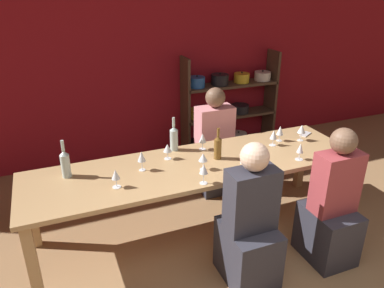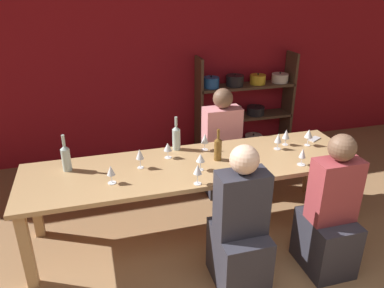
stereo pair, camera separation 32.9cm
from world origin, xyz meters
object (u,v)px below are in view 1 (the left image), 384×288
object	(u,v)px
wine_glass_empty_c	(274,135)
person_near_a	(331,213)
wine_glass_empty_a	(116,175)
wine_glass_empty_d	(204,169)
wine_glass_white_d	(302,129)
wine_glass_white_b	(167,148)
person_near_b	(249,232)
person_far_a	(214,152)
wine_bottle_green	(174,138)
wine_glass_red_c	(245,150)
wine_glass_red_b	(300,149)
shelf_unit	(227,109)
cell_phone	(305,134)
wine_glass_empty_b	(142,157)
wine_bottle_amber	(218,147)
wine_glass_white_a	(203,158)
wine_bottle_dark	(65,163)
dining_table	(196,171)
wine_glass_red_a	(203,138)
wine_glass_white_c	(280,131)

from	to	relation	value
wine_glass_empty_c	person_near_a	distance (m)	0.93
wine_glass_empty_a	wine_glass_empty_d	bearing A→B (deg)	-16.91
wine_glass_white_d	person_near_a	distance (m)	0.98
wine_glass_white_b	wine_glass_empty_c	world-z (taller)	wine_glass_empty_c
person_near_b	person_far_a	bearing A→B (deg)	75.65
wine_bottle_green	wine_glass_white_d	world-z (taller)	wine_bottle_green
person_near_b	wine_glass_red_c	bearing A→B (deg)	66.06
wine_glass_red_c	wine_glass_empty_a	bearing A→B (deg)	179.66
wine_glass_red_b	person_near_b	xyz separation A→B (m)	(-0.76, -0.45, -0.39)
wine_glass_empty_c	person_near_a	xyz separation A→B (m)	(0.05, -0.85, -0.39)
shelf_unit	cell_phone	size ratio (longest dim) A/B	8.35
wine_glass_white_d	person_near_a	size ratio (longest dim) A/B	0.14
wine_glass_empty_b	cell_phone	world-z (taller)	wine_glass_empty_b
wine_bottle_amber	wine_glass_red_b	xyz separation A→B (m)	(0.68, -0.30, -0.01)
wine_glass_white_a	wine_glass_red_c	distance (m)	0.39
wine_bottle_dark	wine_glass_empty_c	distance (m)	1.96
wine_glass_white_a	wine_bottle_amber	bearing A→B (deg)	34.97
dining_table	person_near_a	bearing A→B (deg)	-40.10
wine_glass_red_a	person_near_b	bearing A→B (deg)	-91.54
wine_glass_red_b	wine_glass_empty_d	world-z (taller)	wine_glass_empty_d
wine_glass_empty_c	wine_glass_red_c	distance (m)	0.52
wine_bottle_dark	wine_glass_empty_c	xyz separation A→B (m)	(1.96, -0.10, -0.01)
shelf_unit	wine_bottle_dark	bearing A→B (deg)	-146.05
wine_glass_empty_b	person_near_b	world-z (taller)	person_near_b
wine_glass_red_a	wine_glass_empty_c	bearing A→B (deg)	-14.07
person_near_a	person_near_b	world-z (taller)	person_near_a
dining_table	wine_bottle_dark	size ratio (longest dim) A/B	9.21
shelf_unit	wine_glass_red_c	distance (m)	2.05
wine_glass_white_a	wine_glass_white_b	bearing A→B (deg)	124.96
wine_glass_white_b	wine_glass_empty_d	size ratio (longest dim) A/B	0.86
person_near_b	wine_glass_white_b	bearing A→B (deg)	111.13
wine_glass_empty_a	person_near_b	xyz separation A→B (m)	(0.89, -0.58, -0.39)
wine_glass_empty_a	wine_glass_white_c	distance (m)	1.76
shelf_unit	wine_glass_white_d	xyz separation A→B (m)	(0.01, -1.63, 0.29)
wine_glass_white_c	person_near_b	bearing A→B (deg)	-133.53
wine_glass_empty_c	person_far_a	size ratio (longest dim) A/B	0.14
wine_glass_empty_d	wine_glass_empty_a	bearing A→B (deg)	163.09
wine_glass_white_b	wine_bottle_green	bearing A→B (deg)	53.60
wine_glass_empty_d	cell_phone	xyz separation A→B (m)	(1.42, 0.54, -0.12)
wine_glass_empty_d	person_far_a	xyz separation A→B (m)	(0.59, 1.06, -0.42)
wine_glass_empty_b	person_near_b	distance (m)	1.08
wine_glass_empty_d	cell_phone	distance (m)	1.53
wine_glass_white_a	wine_glass_empty_d	world-z (taller)	wine_glass_empty_d
wine_glass_red_b	person_near_b	world-z (taller)	person_near_b
wine_glass_empty_a	wine_glass_red_c	size ratio (longest dim) A/B	0.86
wine_glass_red_c	wine_glass_white_d	distance (m)	0.82
dining_table	wine_glass_red_c	xyz separation A→B (m)	(0.40, -0.16, 0.20)
person_near_b	wine_glass_empty_c	bearing A→B (deg)	48.66
person_far_a	wine_bottle_dark	bearing A→B (deg)	18.00
wine_glass_empty_a	wine_glass_red_a	bearing A→B (deg)	23.77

